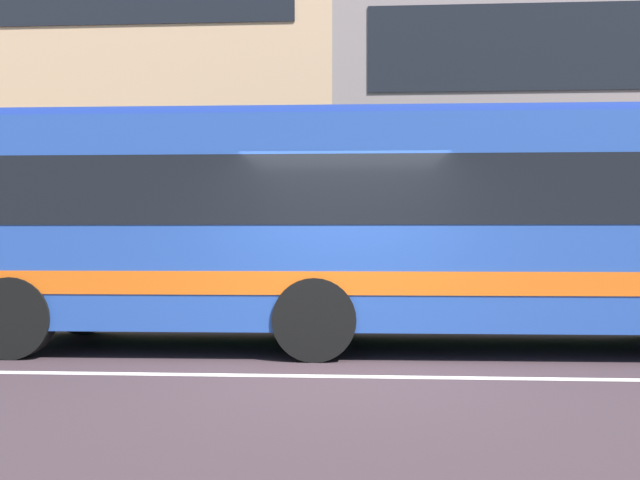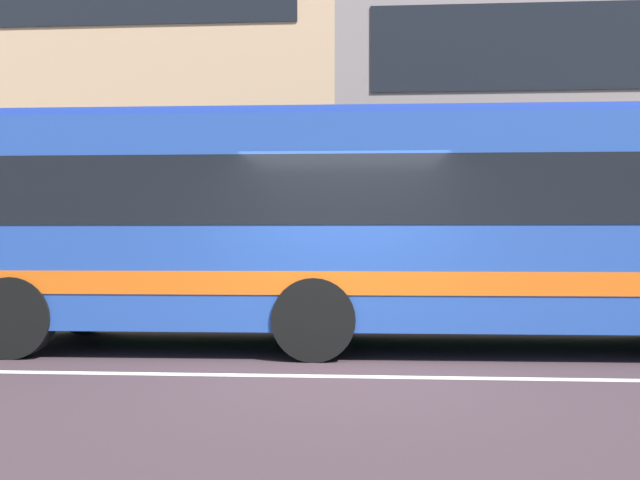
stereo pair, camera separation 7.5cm
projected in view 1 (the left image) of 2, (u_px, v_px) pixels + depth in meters
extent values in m
plane|color=#3B2C32|center=(342.00, 377.00, 8.07)|extent=(160.00, 160.00, 0.00)
cube|color=silver|center=(342.00, 376.00, 8.07)|extent=(60.00, 0.16, 0.01)
cube|color=#1E5820|center=(218.00, 292.00, 13.89)|extent=(19.87, 1.10, 0.98)
cube|color=#24479A|center=(368.00, 224.00, 10.23)|extent=(10.70, 2.75, 2.61)
cube|color=black|center=(368.00, 195.00, 10.23)|extent=(10.06, 2.76, 0.84)
cube|color=#DE5B14|center=(368.00, 278.00, 10.23)|extent=(10.49, 2.77, 0.28)
cube|color=#25409B|center=(368.00, 123.00, 10.22)|extent=(10.27, 2.33, 0.12)
cylinder|color=black|center=(324.00, 302.00, 11.46)|extent=(1.00, 0.29, 1.00)
cylinder|color=black|center=(315.00, 319.00, 9.07)|extent=(1.00, 0.29, 1.00)
cylinder|color=black|center=(84.00, 301.00, 11.66)|extent=(1.00, 0.29, 1.00)
cylinder|color=black|center=(13.00, 318.00, 9.26)|extent=(1.00, 0.29, 1.00)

